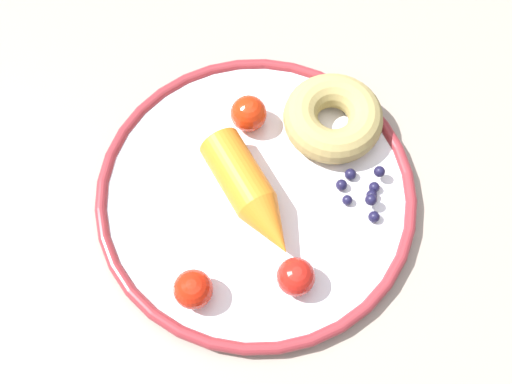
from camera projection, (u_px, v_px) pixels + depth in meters
name	position (u px, v px, depth m)	size (l,w,h in m)	color
ground_plane	(232.00, 341.00, 1.27)	(6.00, 6.00, 0.00)	#393534
dining_table	(211.00, 238.00, 0.69)	(1.16, 0.92, 0.72)	gray
plate	(256.00, 193.00, 0.61)	(0.32, 0.32, 0.02)	white
carrot_orange	(251.00, 195.00, 0.59)	(0.04, 0.14, 0.04)	orange
donut	(333.00, 118.00, 0.63)	(0.10, 0.10, 0.04)	tan
blueberry_pile	(364.00, 191.00, 0.60)	(0.05, 0.06, 0.02)	#191638
tomato_near	(193.00, 289.00, 0.55)	(0.04, 0.04, 0.04)	red
tomato_mid	(249.00, 114.00, 0.63)	(0.04, 0.04, 0.04)	red
tomato_far	(296.00, 277.00, 0.56)	(0.04, 0.04, 0.04)	red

